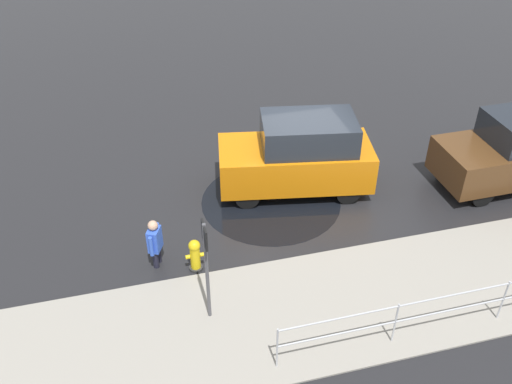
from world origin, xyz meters
The scene contains 8 objects.
ground_plane centered at (0.00, 0.00, 0.00)m, with size 60.00×60.00×0.00m, color black.
kerb_strip centered at (0.00, 4.20, 0.02)m, with size 24.00×3.20×0.04m, color gray.
moving_hatchback centered at (0.03, -0.02, 1.03)m, with size 4.14×2.37×2.06m.
fire_hydrant centered at (3.17, 2.37, 0.40)m, with size 0.42×0.31×0.80m.
pedestrian centered at (3.97, 2.00, 0.68)m, with size 0.37×0.53×1.22m.
metal_railing centered at (-1.29, 5.36, 0.73)m, with size 6.96×0.04×1.05m.
sign_post centered at (3.13, 3.83, 1.58)m, with size 0.07×0.44×2.40m.
puddle_patch centered at (0.87, 0.36, 0.00)m, with size 3.59×3.59×0.01m, color black.
Camera 1 is at (4.23, 11.71, 8.78)m, focal length 40.00 mm.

